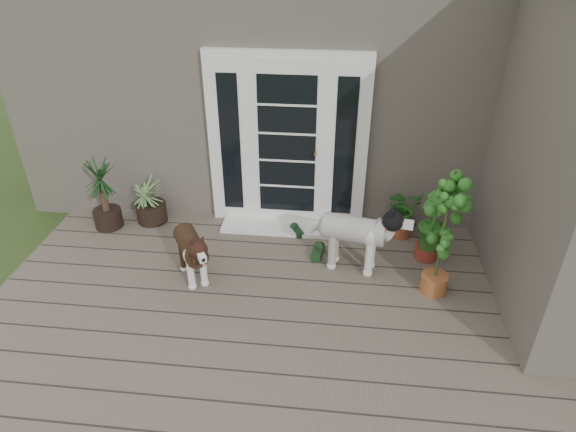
# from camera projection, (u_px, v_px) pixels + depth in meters

# --- Properties ---
(deck) EXTENTS (6.20, 4.60, 0.12)m
(deck) POSITION_uv_depth(u_px,v_px,m) (283.00, 351.00, 4.60)
(deck) COLOR #6B5B4C
(deck) RESTS_ON ground
(house_main) EXTENTS (7.40, 4.00, 3.10)m
(house_main) POSITION_uv_depth(u_px,v_px,m) (316.00, 68.00, 7.43)
(house_main) COLOR #665E54
(house_main) RESTS_ON ground
(door_unit) EXTENTS (1.90, 0.14, 2.15)m
(door_unit) POSITION_uv_depth(u_px,v_px,m) (287.00, 143.00, 5.89)
(door_unit) COLOR white
(door_unit) RESTS_ON deck
(door_step) EXTENTS (1.60, 0.40, 0.05)m
(door_step) POSITION_uv_depth(u_px,v_px,m) (286.00, 227.00, 6.27)
(door_step) COLOR white
(door_step) RESTS_ON deck
(brindle_dog) EXTENTS (0.67, 0.82, 0.63)m
(brindle_dog) POSITION_uv_depth(u_px,v_px,m) (192.00, 254.00, 5.26)
(brindle_dog) COLOR #3B2615
(brindle_dog) RESTS_ON deck
(white_dog) EXTENTS (0.95, 0.56, 0.75)m
(white_dog) POSITION_uv_depth(u_px,v_px,m) (353.00, 240.00, 5.39)
(white_dog) COLOR silver
(white_dog) RESTS_ON deck
(spider_plant) EXTENTS (0.82, 0.82, 0.67)m
(spider_plant) POSITION_uv_depth(u_px,v_px,m) (150.00, 198.00, 6.27)
(spider_plant) COLOR #82A766
(spider_plant) RESTS_ON deck
(yucca) EXTENTS (0.85, 0.85, 0.94)m
(yucca) POSITION_uv_depth(u_px,v_px,m) (103.00, 194.00, 6.08)
(yucca) COLOR black
(yucca) RESTS_ON deck
(herb_a) EXTENTS (0.56, 0.56, 0.54)m
(herb_a) POSITION_uv_depth(u_px,v_px,m) (402.00, 216.00, 6.01)
(herb_a) COLOR #275F1B
(herb_a) RESTS_ON deck
(herb_b) EXTENTS (0.47, 0.47, 0.61)m
(herb_b) POSITION_uv_depth(u_px,v_px,m) (429.00, 235.00, 5.60)
(herb_b) COLOR #2A601B
(herb_b) RESTS_ON deck
(herb_c) EXTENTS (0.35, 0.35, 0.55)m
(herb_c) POSITION_uv_depth(u_px,v_px,m) (490.00, 221.00, 5.91)
(herb_c) COLOR #2E631C
(herb_c) RESTS_ON deck
(sapling) EXTENTS (0.51, 0.51, 1.46)m
(sapling) POSITION_uv_depth(u_px,v_px,m) (443.00, 233.00, 4.86)
(sapling) COLOR #1C621E
(sapling) RESTS_ON deck
(clog_left) EXTENTS (0.25, 0.31, 0.08)m
(clog_left) POSITION_uv_depth(u_px,v_px,m) (297.00, 231.00, 6.16)
(clog_left) COLOR #14321A
(clog_left) RESTS_ON deck
(clog_right) EXTENTS (0.20, 0.35, 0.10)m
(clog_right) POSITION_uv_depth(u_px,v_px,m) (318.00, 252.00, 5.76)
(clog_right) COLOR #153516
(clog_right) RESTS_ON deck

